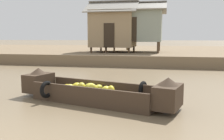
{
  "coord_description": "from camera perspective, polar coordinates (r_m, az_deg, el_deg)",
  "views": [
    {
      "loc": [
        3.26,
        -2.6,
        1.93
      ],
      "look_at": [
        1.41,
        6.09,
        0.77
      ],
      "focal_mm": 40.34,
      "sensor_mm": 36.0,
      "label": 1
    }
  ],
  "objects": [
    {
      "name": "riverbank_strip",
      "position": [
        26.01,
        4.81,
        3.99
      ],
      "size": [
        160.0,
        20.0,
        0.76
      ],
      "primitive_type": "cube",
      "color": "#756047",
      "rests_on": "ground"
    },
    {
      "name": "ground_plane",
      "position": [
        13.16,
        -2.46,
        -1.01
      ],
      "size": [
        300.0,
        300.0,
        0.0
      ],
      "primitive_type": "plane",
      "color": "#726047"
    },
    {
      "name": "stilt_house_mid_left",
      "position": [
        20.49,
        5.07,
        10.09
      ],
      "size": [
        5.01,
        4.06,
        3.96
      ],
      "color": "#4C3826",
      "rests_on": "riverbank_strip"
    },
    {
      "name": "banana_boat",
      "position": [
        7.57,
        -4.11,
        -4.82
      ],
      "size": [
        5.09,
        2.27,
        0.91
      ],
      "color": "#3D2D21",
      "rests_on": "ground"
    },
    {
      "name": "stilt_house_left",
      "position": [
        20.42,
        0.38,
        9.44
      ],
      "size": [
        4.01,
        3.88,
        4.06
      ],
      "color": "#4C3826",
      "rests_on": "riverbank_strip"
    }
  ]
}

